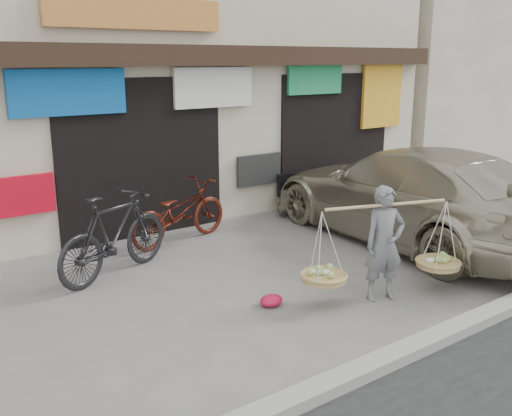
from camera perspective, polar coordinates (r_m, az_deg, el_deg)
ground at (r=7.39m, az=1.00°, el=-9.18°), size 70.00×70.00×0.00m
kerb at (r=6.06m, az=12.84°, el=-14.63°), size 70.00×0.25×0.12m
shophouse_block at (r=12.50m, az=-17.67°, el=16.11°), size 14.00×6.32×7.00m
neighbor_east at (r=21.51m, az=19.43°, el=14.43°), size 12.00×7.00×6.40m
street_vendor at (r=7.38m, az=12.68°, el=-3.99°), size 2.10×1.09×1.48m
bike_1 at (r=8.23m, az=-13.97°, el=-2.61°), size 2.08×1.28×1.21m
bike_2 at (r=9.58m, az=-7.71°, el=-0.42°), size 2.07×1.08×1.03m
suv at (r=9.91m, az=15.01°, el=1.38°), size 2.52×5.61×1.60m
red_bag at (r=7.21m, az=1.54°, el=-9.22°), size 0.31×0.25×0.14m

